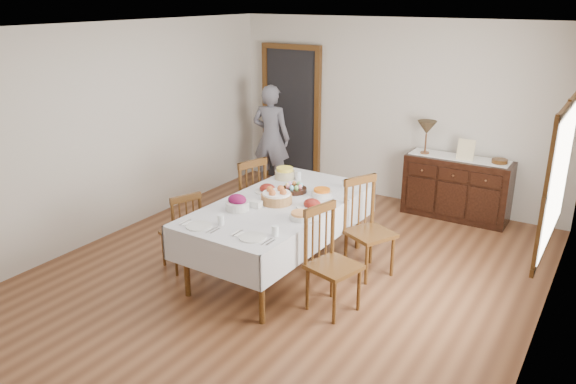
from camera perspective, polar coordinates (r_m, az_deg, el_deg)
The scene contains 26 objects.
ground at distance 6.15m, azimuth -0.50°, elevation -8.64°, with size 6.00×6.00×0.00m, color brown.
room_shell at distance 5.99m, azimuth 0.44°, elevation 7.37°, with size 5.02×6.02×2.65m.
dining_table at distance 6.02m, azimuth -0.85°, elevation -1.92°, with size 1.24×2.35×0.80m.
chair_left_near at distance 6.25m, azimuth -10.65°, elevation -3.86°, with size 0.49×0.49×0.91m.
chair_left_far at distance 6.89m, azimuth -4.27°, elevation -0.66°, with size 0.54×0.54×1.05m.
chair_right_near at distance 5.38m, azimuth 4.26°, elevation -6.80°, with size 0.53×0.53×1.04m.
chair_right_far at distance 6.11m, azimuth 8.02°, elevation -3.47°, with size 0.59×0.59×1.06m.
sideboard at distance 7.93m, azimuth 16.77°, elevation 0.40°, with size 1.39×0.51×0.83m.
person at distance 8.62m, azimuth -1.73°, elevation 5.88°, with size 0.54×0.35×1.74m, color slate.
bread_basket at distance 5.96m, azimuth -1.18°, elevation -0.51°, with size 0.33×0.33×0.18m.
egg_basket at distance 6.30m, azimuth 0.63°, elevation 0.32°, with size 0.28×0.28×0.10m.
ham_platter_a at distance 6.31m, azimuth -2.10°, elevation 0.28°, with size 0.29×0.29×0.11m.
ham_platter_b at distance 5.85m, azimuth 2.47°, elevation -1.32°, with size 0.33×0.33×0.11m.
beet_bowl at distance 5.79m, azimuth -5.18°, elevation -1.14°, with size 0.25×0.25×0.17m.
carrot_bowl at distance 6.17m, azimuth 3.46°, elevation -0.08°, with size 0.23×0.23×0.09m.
pineapple_bowl at distance 6.75m, azimuth -0.33°, elevation 1.90°, with size 0.24×0.24×0.14m.
casserole_dish at distance 5.55m, azimuth 1.34°, elevation -2.43°, with size 0.23×0.23×0.07m.
butter_dish at distance 5.86m, azimuth -3.37°, elevation -1.21°, with size 0.14×0.09×0.07m.
setting_left at distance 5.45m, azimuth -8.34°, elevation -3.21°, with size 0.42×0.31×0.10m.
setting_right at distance 5.16m, azimuth -2.90°, elevation -4.38°, with size 0.42×0.31×0.10m.
glass_far_a at distance 6.69m, azimuth 1.07°, elevation 1.67°, with size 0.07×0.07×0.11m.
glass_far_b at distance 6.47m, azimuth 5.82°, elevation 0.86°, with size 0.07×0.07×0.10m.
runner at distance 7.84m, azimuth 17.01°, elevation 3.38°, with size 1.30×0.35×0.01m.
table_lamp at distance 7.81m, azimuth 13.92°, elevation 6.28°, with size 0.26×0.26×0.46m.
picture_frame at distance 7.70m, azimuth 17.62°, elevation 4.09°, with size 0.22×0.08×0.28m.
deco_bowl at distance 7.72m, azimuth 20.70°, elevation 2.92°, with size 0.20×0.20×0.06m.
Camera 1 is at (2.90, -4.58, 2.91)m, focal length 35.00 mm.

